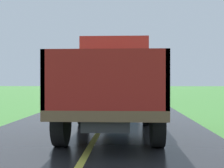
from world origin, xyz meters
TOP-DOWN VIEW (x-y plane):
  - banana_truck_near at (0.39, 9.64)m, footprint 2.38×5.82m
  - banana_truck_far at (0.49, 25.28)m, footprint 2.38×5.81m

SIDE VIEW (x-z plane):
  - banana_truck_near at x=0.39m, z-range 0.07..2.87m
  - banana_truck_far at x=0.49m, z-range 0.08..2.88m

